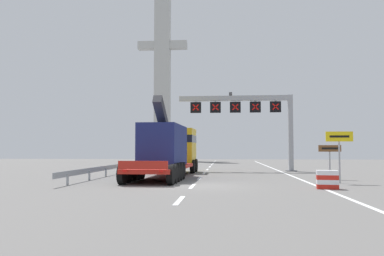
% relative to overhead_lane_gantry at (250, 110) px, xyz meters
% --- Properties ---
extents(ground, '(112.00, 112.00, 0.00)m').
position_rel_overhead_lane_gantry_xyz_m(ground, '(-3.63, -14.30, -5.43)').
color(ground, slate).
extents(lane_markings, '(0.20, 53.12, 0.01)m').
position_rel_overhead_lane_gantry_xyz_m(lane_markings, '(-3.93, 4.95, -5.43)').
color(lane_markings, silver).
rests_on(lane_markings, ground).
extents(edge_line_right, '(0.20, 63.00, 0.01)m').
position_rel_overhead_lane_gantry_xyz_m(edge_line_right, '(2.57, -2.30, -5.43)').
color(edge_line_right, silver).
rests_on(edge_line_right, ground).
extents(overhead_lane_gantry, '(10.40, 0.90, 7.08)m').
position_rel_overhead_lane_gantry_xyz_m(overhead_lane_gantry, '(0.00, 0.00, 0.00)').
color(overhead_lane_gantry, '#9EA0A5').
rests_on(overhead_lane_gantry, ground).
extents(heavy_haul_truck_red, '(3.41, 14.13, 5.30)m').
position_rel_overhead_lane_gantry_xyz_m(heavy_haul_truck_red, '(-6.24, -6.71, -3.44)').
color(heavy_haul_truck_red, red).
rests_on(heavy_haul_truck_red, ground).
extents(exit_sign_yellow, '(1.51, 0.15, 2.94)m').
position_rel_overhead_lane_gantry_xyz_m(exit_sign_yellow, '(4.27, -12.19, -3.20)').
color(exit_sign_yellow, '#9EA0A5').
rests_on(exit_sign_yellow, ground).
extents(tourist_info_sign_brown, '(1.43, 0.15, 2.20)m').
position_rel_overhead_lane_gantry_xyz_m(tourist_info_sign_brown, '(4.50, -9.23, -3.77)').
color(tourist_info_sign_brown, '#9EA0A5').
rests_on(tourist_info_sign_brown, ground).
extents(crash_barrier_striped, '(1.06, 0.62, 0.90)m').
position_rel_overhead_lane_gantry_xyz_m(crash_barrier_striped, '(2.73, -15.45, -4.98)').
color(crash_barrier_striped, red).
rests_on(crash_barrier_striped, ground).
extents(guardrail_left, '(0.13, 26.62, 0.76)m').
position_rel_overhead_lane_gantry_xyz_m(guardrail_left, '(-10.71, -2.99, -4.87)').
color(guardrail_left, '#999EA3').
rests_on(guardrail_left, ground).
extents(bridge_pylon_distant, '(9.00, 2.00, 33.82)m').
position_rel_overhead_lane_gantry_xyz_m(bridge_pylon_distant, '(-13.61, 34.11, 11.87)').
color(bridge_pylon_distant, '#B7B7B2').
rests_on(bridge_pylon_distant, ground).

